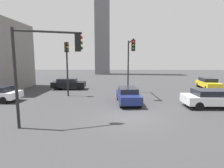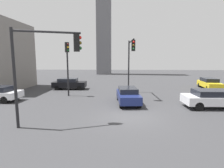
% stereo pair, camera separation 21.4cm
% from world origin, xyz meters
% --- Properties ---
extents(ground_plane, '(104.78, 104.78, 0.00)m').
position_xyz_m(ground_plane, '(0.00, 0.00, 0.00)').
color(ground_plane, '#38383A').
extents(traffic_light_0, '(3.54, 1.37, 5.46)m').
position_xyz_m(traffic_light_0, '(-4.89, -1.69, 3.95)').
color(traffic_light_0, black).
rests_on(traffic_light_0, ground_plane).
extents(traffic_light_1, '(0.45, 4.35, 5.86)m').
position_xyz_m(traffic_light_1, '(0.34, 7.14, 4.20)').
color(traffic_light_1, black).
rests_on(traffic_light_1, ground_plane).
extents(traffic_light_2, '(0.47, 0.47, 5.49)m').
position_xyz_m(traffic_light_2, '(-6.10, 6.60, 3.81)').
color(traffic_light_2, black).
rests_on(traffic_light_2, ground_plane).
extents(car_1, '(4.77, 2.11, 1.43)m').
position_xyz_m(car_1, '(6.64, 2.51, 0.77)').
color(car_1, silver).
rests_on(car_1, ground_plane).
extents(car_2, '(4.16, 1.91, 1.39)m').
position_xyz_m(car_2, '(-7.19, 10.73, 0.73)').
color(car_2, black).
rests_on(car_2, ground_plane).
extents(car_3, '(2.05, 4.25, 1.37)m').
position_xyz_m(car_3, '(-0.06, 3.65, 0.73)').
color(car_3, navy).
rests_on(car_3, ground_plane).
extents(car_4, '(2.13, 4.50, 1.38)m').
position_xyz_m(car_4, '(10.77, 11.80, 0.72)').
color(car_4, yellow).
rests_on(car_4, ground_plane).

